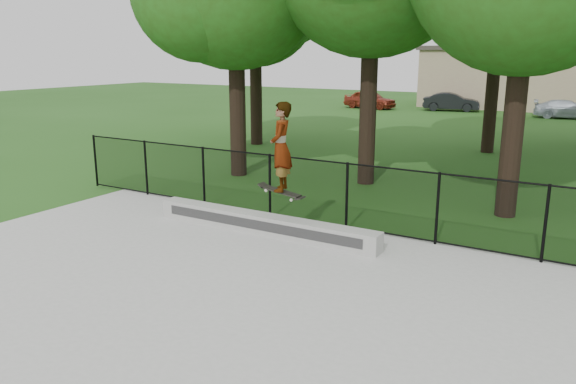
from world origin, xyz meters
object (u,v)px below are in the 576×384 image
at_px(car_a, 370,99).
at_px(skater_airborne, 281,148).
at_px(car_c, 567,109).
at_px(grind_ledge, 263,224).
at_px(car_b, 451,102).

xyz_separation_m(car_a, skater_airborne, (9.65, -27.71, 1.37)).
bearing_deg(car_a, car_c, -80.78).
relative_size(grind_ledge, car_b, 1.62).
height_order(grind_ledge, car_c, car_c).
xyz_separation_m(grind_ledge, car_c, (3.49, 27.78, 0.28)).
distance_m(grind_ledge, car_b, 28.91).
xyz_separation_m(car_b, skater_airborne, (4.27, -28.91, 1.39)).
bearing_deg(car_c, car_a, 83.82).
bearing_deg(car_a, grind_ledge, -153.92).
distance_m(car_b, car_c, 7.20).
distance_m(grind_ledge, skater_airborne, 1.85).
xyz_separation_m(car_b, car_c, (7.15, -0.90, -0.06)).
relative_size(grind_ledge, car_c, 1.56).
height_order(car_c, skater_airborne, skater_airborne).
relative_size(car_b, car_c, 0.97).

